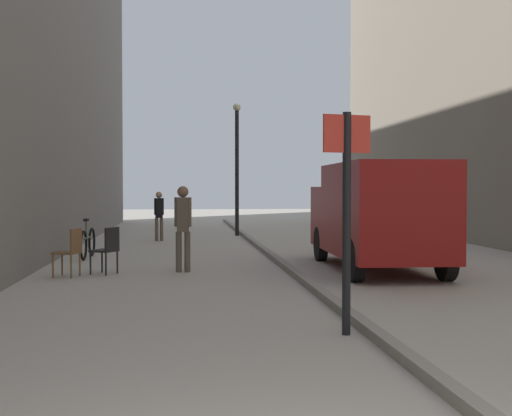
# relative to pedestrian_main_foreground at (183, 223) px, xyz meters

# --- Properties ---
(ground_plane) EXTENTS (80.00, 80.00, 0.00)m
(ground_plane) POSITION_rel_pedestrian_main_foreground_xyz_m (0.59, 1.04, -1.02)
(ground_plane) COLOR #A8A093
(kerb_strip) EXTENTS (0.16, 40.00, 0.12)m
(kerb_strip) POSITION_rel_pedestrian_main_foreground_xyz_m (2.17, 1.04, -0.96)
(kerb_strip) COLOR gray
(kerb_strip) RESTS_ON ground_plane
(pedestrian_main_foreground) EXTENTS (0.35, 0.23, 1.76)m
(pedestrian_main_foreground) POSITION_rel_pedestrian_main_foreground_xyz_m (0.00, 0.00, 0.00)
(pedestrian_main_foreground) COLOR brown
(pedestrian_main_foreground) RESTS_ON ground_plane
(pedestrian_mid_block) EXTENTS (0.31, 0.22, 1.60)m
(pedestrian_mid_block) POSITION_rel_pedestrian_main_foreground_xyz_m (-0.76, 8.26, -0.09)
(pedestrian_mid_block) COLOR brown
(pedestrian_mid_block) RESTS_ON ground_plane
(delivery_van) EXTENTS (2.04, 5.24, 2.22)m
(delivery_van) POSITION_rel_pedestrian_main_foreground_xyz_m (4.04, -0.05, 0.19)
(delivery_van) COLOR maroon
(delivery_van) RESTS_ON ground_plane
(street_sign_post) EXTENTS (0.59, 0.17, 2.60)m
(street_sign_post) POSITION_rel_pedestrian_main_foreground_xyz_m (1.89, -6.12, 0.53)
(street_sign_post) COLOR black
(street_sign_post) RESTS_ON ground_plane
(lamp_post) EXTENTS (0.28, 0.28, 4.76)m
(lamp_post) POSITION_rel_pedestrian_main_foreground_xyz_m (1.95, 10.43, 1.71)
(lamp_post) COLOR black
(lamp_post) RESTS_ON ground_plane
(bicycle_leaning) EXTENTS (0.16, 1.77, 0.98)m
(bicycle_leaning) POSITION_rel_pedestrian_main_foreground_xyz_m (-2.32, 3.00, -0.63)
(bicycle_leaning) COLOR black
(bicycle_leaning) RESTS_ON ground_plane
(cafe_chair_near_window) EXTENTS (0.60, 0.60, 0.94)m
(cafe_chair_near_window) POSITION_rel_pedestrian_main_foreground_xyz_m (-1.50, -0.19, -0.47)
(cafe_chair_near_window) COLOR black
(cafe_chair_near_window) RESTS_ON ground_plane
(cafe_chair_by_doorway) EXTENTS (0.55, 0.55, 0.94)m
(cafe_chair_by_doorway) POSITION_rel_pedestrian_main_foreground_xyz_m (-2.16, -0.53, -0.47)
(cafe_chair_by_doorway) COLOR brown
(cafe_chair_by_doorway) RESTS_ON ground_plane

